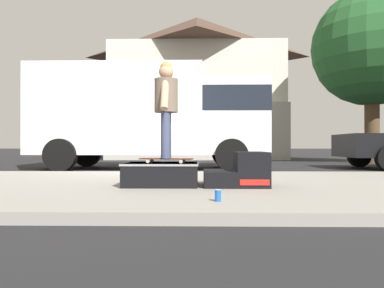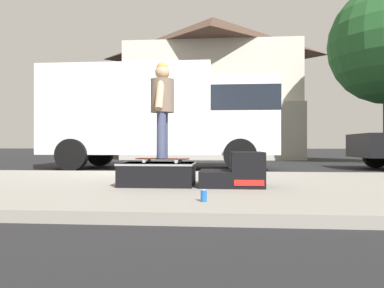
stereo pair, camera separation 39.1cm
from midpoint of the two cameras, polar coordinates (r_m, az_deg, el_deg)
The scene contains 9 objects.
ground_plane at distance 8.77m, azimuth -4.57°, elevation -4.90°, with size 140.00×140.00×0.00m, color black.
sidewalk_slab at distance 5.84m, azimuth -9.38°, elevation -6.67°, with size 50.00×5.00×0.12m, color gray.
skate_box at distance 5.32m, azimuth -3.38°, elevation -4.69°, with size 1.09×0.79×0.34m.
kicker_ramp at distance 5.28m, azimuth 9.38°, elevation -4.44°, with size 0.92×0.81×0.50m.
skateboard at distance 5.25m, azimuth -2.66°, elevation -2.43°, with size 0.80×0.35×0.07m.
skater_kid at distance 5.29m, azimuth -2.66°, elevation 6.80°, with size 0.35×0.73×1.42m.
soda_can at distance 3.81m, azimuth 4.87°, elevation -8.27°, with size 0.07×0.07×0.13m.
box_truck at distance 10.99m, azimuth -3.81°, elevation 4.92°, with size 6.91×2.63×3.05m.
house_behind at distance 21.46m, azimuth 3.91°, elevation 9.24°, with size 9.54×8.23×8.40m.
Camera 2 is at (1.61, -8.62, 0.72)m, focal length 33.24 mm.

